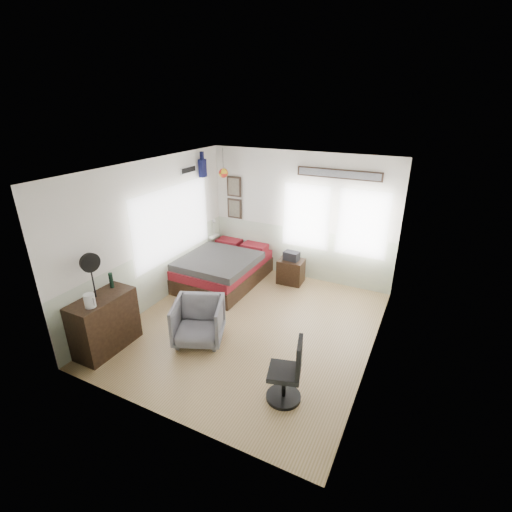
# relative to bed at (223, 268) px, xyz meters

# --- Properties ---
(ground_plane) EXTENTS (4.00, 4.50, 0.01)m
(ground_plane) POSITION_rel_bed_xyz_m (1.30, -1.24, -0.32)
(ground_plane) COLOR #9B7944
(room_shell) EXTENTS (4.02, 4.52, 2.71)m
(room_shell) POSITION_rel_bed_xyz_m (1.22, -1.05, 1.30)
(room_shell) COLOR silver
(room_shell) RESTS_ON ground_plane
(wall_decor) EXTENTS (3.55, 1.32, 1.44)m
(wall_decor) POSITION_rel_bed_xyz_m (0.20, 0.72, 1.78)
(wall_decor) COLOR black
(wall_decor) RESTS_ON room_shell
(bed) EXTENTS (1.48, 2.03, 0.64)m
(bed) POSITION_rel_bed_xyz_m (0.00, 0.00, 0.00)
(bed) COLOR black
(bed) RESTS_ON ground_plane
(dresser) EXTENTS (0.48, 1.00, 0.90)m
(dresser) POSITION_rel_bed_xyz_m (-0.44, -2.77, 0.14)
(dresser) COLOR black
(dresser) RESTS_ON ground_plane
(armchair) EXTENTS (1.00, 1.01, 0.71)m
(armchair) POSITION_rel_bed_xyz_m (0.73, -1.96, 0.04)
(armchair) COLOR slate
(armchair) RESTS_ON ground_plane
(nightstand) EXTENTS (0.54, 0.44, 0.52)m
(nightstand) POSITION_rel_bed_xyz_m (1.30, 0.63, -0.05)
(nightstand) COLOR black
(nightstand) RESTS_ON ground_plane
(task_chair) EXTENTS (0.50, 0.50, 0.92)m
(task_chair) POSITION_rel_bed_xyz_m (2.50, -2.52, 0.06)
(task_chair) COLOR black
(task_chair) RESTS_ON ground_plane
(kettle) EXTENTS (0.18, 0.15, 0.20)m
(kettle) POSITION_rel_bed_xyz_m (-0.34, -3.02, 0.69)
(kettle) COLOR silver
(kettle) RESTS_ON dresser
(bottle) EXTENTS (0.06, 0.06, 0.25)m
(bottle) POSITION_rel_bed_xyz_m (-0.52, -2.45, 0.71)
(bottle) COLOR black
(bottle) RESTS_ON dresser
(stand_fan) EXTENTS (0.14, 0.29, 0.72)m
(stand_fan) POSITION_rel_bed_xyz_m (-0.50, -2.78, 1.14)
(stand_fan) COLOR black
(stand_fan) RESTS_ON dresser
(black_bag) EXTENTS (0.33, 0.23, 0.18)m
(black_bag) POSITION_rel_bed_xyz_m (1.30, 0.63, 0.30)
(black_bag) COLOR black
(black_bag) RESTS_ON nightstand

